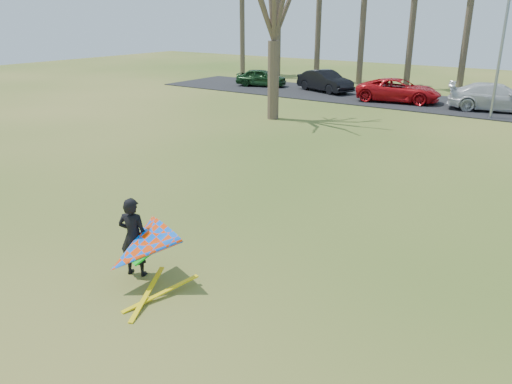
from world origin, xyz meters
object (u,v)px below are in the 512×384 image
Objects in this scene: car_0 at (261,78)px; kite_flyer at (138,248)px; car_3 at (497,97)px; streetlight at (507,36)px; car_1 at (325,81)px; car_2 at (398,90)px.

kite_flyer reaches higher than car_0.
car_0 is 0.72× the size of car_3.
streetlight is 13.37m from car_1.
kite_flyer is at bearing 178.70° from car_2.
car_1 is at bearing -103.64° from car_0.
car_1 is 28.94m from kite_flyer.
streetlight is at bearing -85.03° from car_1.
car_1 is 0.85× the size of car_3.
car_0 is 5.53m from car_1.
car_1 is (5.51, 0.33, 0.09)m from car_0.
car_2 is at bearing 98.23° from kite_flyer.
car_3 reaches higher than car_0.
streetlight is 3.35× the size of kite_flyer.
car_1 is (-12.40, 3.43, -3.63)m from streetlight.
kite_flyer is at bearing -96.19° from streetlight.
car_3 is (5.95, 0.21, 0.05)m from car_2.
car_2 is (11.57, -0.90, 0.07)m from car_0.
car_0 is (-17.91, 3.11, -3.72)m from streetlight.
car_1 is at bearing 109.83° from kite_flyer.
car_2 is (-6.34, 2.20, -3.66)m from streetlight.
car_1 reaches higher than car_2.
car_0 is 11.61m from car_2.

